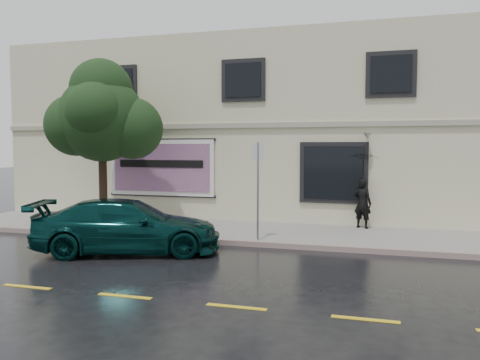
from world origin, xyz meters
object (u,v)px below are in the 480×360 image
(car, at_px, (128,226))
(pedestrian, at_px, (363,203))
(street_tree, at_px, (102,119))
(fire_hydrant, at_px, (117,217))

(car, distance_m, pedestrian, 7.64)
(street_tree, bearing_deg, pedestrian, 12.39)
(pedestrian, distance_m, fire_hydrant, 8.08)
(pedestrian, relative_size, street_tree, 0.32)
(pedestrian, bearing_deg, fire_hydrant, 39.52)
(fire_hydrant, bearing_deg, street_tree, 164.27)
(car, bearing_deg, fire_hydrant, 16.82)
(car, xyz_separation_m, fire_hydrant, (-1.73, 2.39, -0.17))
(street_tree, relative_size, fire_hydrant, 6.21)
(car, relative_size, fire_hydrant, 6.00)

